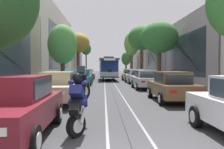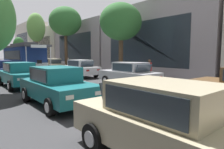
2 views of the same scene
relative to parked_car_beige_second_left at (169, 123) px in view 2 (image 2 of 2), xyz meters
name	(u,v)px [view 2 (image 2 of 2)]	position (x,y,z in m)	size (l,w,h in m)	color
ground_plane	(31,75)	(2.96, 18.54, -0.80)	(163.80, 163.80, 0.00)	#38383A
trolley_track_rails	(20,72)	(2.96, 23.10, -0.79)	(1.14, 73.52, 0.01)	gray
building_facade_right	(100,39)	(12.81, 20.29, 3.43)	(5.87, 65.22, 10.88)	beige
parked_car_beige_second_left	(169,123)	(0.00, 0.00, 0.00)	(2.06, 4.39, 1.58)	#C1B28E
parked_car_teal_mid_left	(57,86)	(0.17, 5.66, 0.00)	(2.05, 4.38, 1.58)	#196B70
parked_car_teal_fourth_left	(20,74)	(0.14, 11.44, 0.00)	(2.03, 4.37, 1.58)	#196B70
parked_car_navy_fifth_left	(1,70)	(-0.07, 16.60, 0.00)	(2.05, 4.38, 1.58)	#19234C
parked_car_silver_mid_right	(129,74)	(5.82, 7.18, 0.00)	(2.01, 4.37, 1.58)	#B7B7BC
parked_car_white_fourth_right	(80,68)	(5.90, 13.83, 0.00)	(2.14, 4.42, 1.58)	silver
parked_car_beige_fifth_right	(52,65)	(5.91, 20.43, 0.00)	(2.15, 4.42, 1.58)	#C1B28E
street_tree_kerb_right_second	(121,22)	(7.76, 10.21, 3.91)	(3.68, 3.12, 6.27)	#4C3826
street_tree_kerb_right_mid	(65,22)	(7.75, 20.38, 5.21)	(3.89, 3.95, 7.79)	#4C3826
street_tree_kerb_right_fourth	(36,28)	(7.62, 30.75, 5.45)	(2.84, 2.90, 8.67)	brown
street_tree_kerb_right_far	(19,45)	(7.73, 42.27, 3.09)	(2.25, 2.14, 5.61)	brown
cable_car_trolley	(24,58)	(2.96, 21.06, 0.86)	(2.76, 9.17, 3.28)	navy
pedestrian_on_right_pavement	(68,63)	(9.57, 23.64, 0.07)	(0.55, 0.42, 1.54)	slate
pedestrian_crossing_far	(149,69)	(8.20, 7.48, 0.17)	(0.55, 0.41, 1.72)	slate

